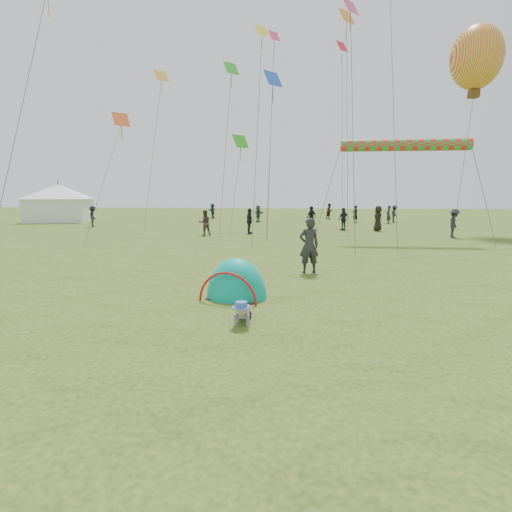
# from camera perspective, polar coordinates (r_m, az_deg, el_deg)

# --- Properties ---
(ground) EXTENTS (140.00, 140.00, 0.00)m
(ground) POSITION_cam_1_polar(r_m,az_deg,el_deg) (8.34, -0.58, -9.22)
(ground) COLOR #254013
(crawling_toddler) EXTENTS (0.48, 0.68, 0.52)m
(crawling_toddler) POSITION_cam_1_polar(r_m,az_deg,el_deg) (8.08, -1.94, -7.89)
(crawling_toddler) COLOR black
(crawling_toddler) RESTS_ON ground
(popup_tent) EXTENTS (1.82, 1.62, 2.01)m
(popup_tent) POSITION_cam_1_polar(r_m,az_deg,el_deg) (10.17, -2.79, -5.91)
(popup_tent) COLOR #009A8A
(popup_tent) RESTS_ON ground
(standing_adult) EXTENTS (0.76, 0.59, 1.83)m
(standing_adult) POSITION_cam_1_polar(r_m,az_deg,el_deg) (13.25, 7.58, 1.48)
(standing_adult) COLOR #28282C
(standing_adult) RESTS_ON ground
(event_marquee) EXTENTS (6.92, 6.92, 3.83)m
(event_marquee) POSITION_cam_1_polar(r_m,az_deg,el_deg) (43.36, -26.29, 6.97)
(event_marquee) COLOR white
(event_marquee) RESTS_ON ground
(crowd_person_0) EXTENTS (0.62, 0.71, 1.63)m
(crowd_person_0) POSITION_cam_1_polar(r_m,az_deg,el_deg) (37.73, 18.39, 5.62)
(crowd_person_0) COLOR #27262E
(crowd_person_0) RESTS_ON ground
(crowd_person_1) EXTENTS (0.98, 0.91, 1.62)m
(crowd_person_1) POSITION_cam_1_polar(r_m,az_deg,el_deg) (25.71, -7.34, 4.73)
(crowd_person_1) COLOR #453331
(crowd_person_1) RESTS_ON ground
(crowd_person_2) EXTENTS (0.99, 0.93, 1.64)m
(crowd_person_2) POSITION_cam_1_polar(r_m,az_deg,el_deg) (29.99, 12.40, 5.19)
(crowd_person_2) COLOR #1B272C
(crowd_person_2) RESTS_ON ground
(crowd_person_3) EXTENTS (0.96, 1.23, 1.68)m
(crowd_person_3) POSITION_cam_1_polar(r_m,az_deg,el_deg) (35.01, -22.25, 5.25)
(crowd_person_3) COLOR black
(crowd_person_3) RESTS_ON ground
(crowd_person_4) EXTENTS (0.62, 0.91, 1.80)m
(crowd_person_4) POSITION_cam_1_polar(r_m,az_deg,el_deg) (29.88, 17.04, 5.14)
(crowd_person_4) COLOR black
(crowd_person_4) RESTS_ON ground
(crowd_person_5) EXTENTS (1.24, 1.52, 1.63)m
(crowd_person_5) POSITION_cam_1_polar(r_m,az_deg,el_deg) (44.65, -6.24, 6.43)
(crowd_person_5) COLOR #23323B
(crowd_person_5) RESTS_ON ground
(crowd_person_6) EXTENTS (0.69, 0.66, 1.60)m
(crowd_person_6) POSITION_cam_1_polar(r_m,az_deg,el_deg) (38.37, 13.98, 5.83)
(crowd_person_6) COLOR black
(crowd_person_6) RESTS_ON ground
(crowd_person_7) EXTENTS (1.03, 1.02, 1.67)m
(crowd_person_7) POSITION_cam_1_polar(r_m,az_deg,el_deg) (43.75, 10.47, 6.31)
(crowd_person_7) COLOR black
(crowd_person_7) RESTS_ON ground
(crowd_person_8) EXTENTS (0.99, 1.02, 1.71)m
(crowd_person_8) POSITION_cam_1_polar(r_m,az_deg,el_deg) (31.26, 7.93, 5.51)
(crowd_person_8) COLOR black
(crowd_person_8) RESTS_ON ground
(crowd_person_9) EXTENTS (1.09, 1.29, 1.73)m
(crowd_person_9) POSITION_cam_1_polar(r_m,az_deg,el_deg) (26.98, 26.45, 4.20)
(crowd_person_9) COLOR #24262F
(crowd_person_9) RESTS_ON ground
(crowd_person_11) EXTENTS (1.03, 1.54, 1.59)m
(crowd_person_11) POSITION_cam_1_polar(r_m,az_deg,el_deg) (38.13, 0.33, 6.06)
(crowd_person_11) COLOR #32444B
(crowd_person_11) RESTS_ON ground
(crowd_person_14) EXTENTS (0.54, 1.04, 1.69)m
(crowd_person_14) POSITION_cam_1_polar(r_m,az_deg,el_deg) (26.62, -0.94, 5.01)
(crowd_person_14) COLOR #1C2332
(crowd_person_14) RESTS_ON ground
(crowd_person_15) EXTENTS (0.69, 1.09, 1.61)m
(crowd_person_15) POSITION_cam_1_polar(r_m,az_deg,el_deg) (39.76, 19.16, 5.71)
(crowd_person_15) COLOR black
(crowd_person_15) RESTS_ON ground
(balloon_kite) EXTENTS (3.36, 3.36, 4.70)m
(balloon_kite) POSITION_cam_1_polar(r_m,az_deg,el_deg) (33.43, 28.95, 23.16)
(balloon_kite) COLOR yellow
(rainbow_tube_kite) EXTENTS (6.77, 0.64, 0.64)m
(rainbow_tube_kite) POSITION_cam_1_polar(r_m,az_deg,el_deg) (23.61, 20.52, 14.63)
(rainbow_tube_kite) COLOR red
(diamond_kite_0) EXTENTS (1.01, 1.01, 0.82)m
(diamond_kite_0) POSITION_cam_1_polar(r_m,az_deg,el_deg) (25.88, -18.74, 18.00)
(diamond_kite_0) COLOR #D7541C
(diamond_kite_1) EXTENTS (1.33, 1.33, 1.08)m
(diamond_kite_1) POSITION_cam_1_polar(r_m,az_deg,el_deg) (32.86, 12.83, 30.42)
(diamond_kite_1) COLOR orange
(diamond_kite_2) EXTENTS (1.17, 1.17, 0.96)m
(diamond_kite_2) POSITION_cam_1_polar(r_m,az_deg,el_deg) (36.48, -13.38, 23.77)
(diamond_kite_2) COLOR gold
(diamond_kite_3) EXTENTS (1.24, 1.24, 1.01)m
(diamond_kite_3) POSITION_cam_1_polar(r_m,az_deg,el_deg) (31.03, -2.22, 16.05)
(diamond_kite_3) COLOR green
(diamond_kite_4) EXTENTS (1.34, 1.34, 1.09)m
(diamond_kite_4) POSITION_cam_1_polar(r_m,az_deg,el_deg) (29.60, 2.44, 24.00)
(diamond_kite_4) COLOR blue
(diamond_kite_5) EXTENTS (0.97, 0.97, 0.79)m
(diamond_kite_5) POSITION_cam_1_polar(r_m,az_deg,el_deg) (24.45, 13.39, 31.35)
(diamond_kite_5) COLOR #D83E74
(diamond_kite_6) EXTENTS (1.17, 1.17, 0.96)m
(diamond_kite_6) POSITION_cam_1_polar(r_m,az_deg,el_deg) (39.78, 12.20, 27.23)
(diamond_kite_6) COLOR red
(diamond_kite_8) EXTENTS (0.87, 0.87, 0.71)m
(diamond_kite_8) POSITION_cam_1_polar(r_m,az_deg,el_deg) (26.35, 0.85, 29.55)
(diamond_kite_8) COLOR yellow
(diamond_kite_9) EXTENTS (1.11, 1.11, 0.91)m
(diamond_kite_9) POSITION_cam_1_polar(r_m,az_deg,el_deg) (30.64, -3.56, 25.20)
(diamond_kite_9) COLOR green
(diamond_kite_11) EXTENTS (0.82, 0.82, 0.67)m
(diamond_kite_11) POSITION_cam_1_polar(r_m,az_deg,el_deg) (28.76, 2.62, 28.93)
(diamond_kite_11) COLOR #D83566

